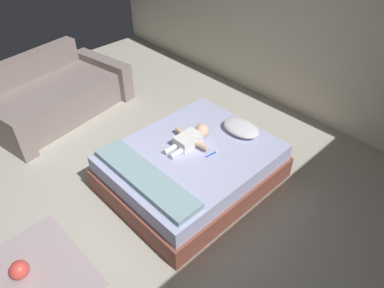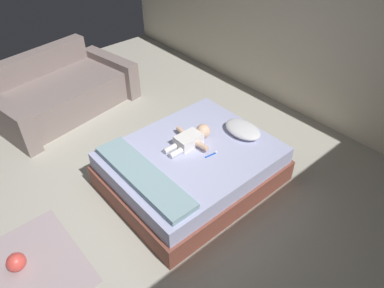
% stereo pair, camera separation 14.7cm
% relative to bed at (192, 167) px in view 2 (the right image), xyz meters
% --- Properties ---
extents(ground_plane, '(8.00, 8.00, 0.00)m').
position_rel_bed_xyz_m(ground_plane, '(-0.05, -0.77, -0.23)').
color(ground_plane, '#B0AC9D').
extents(wall_behind_bed, '(8.00, 0.12, 2.75)m').
position_rel_bed_xyz_m(wall_behind_bed, '(-0.05, 2.23, 1.15)').
color(wall_behind_bed, beige).
rests_on(wall_behind_bed, ground_plane).
extents(bed, '(1.48, 1.84, 0.47)m').
position_rel_bed_xyz_m(bed, '(0.00, 0.00, 0.00)').
color(bed, brown).
rests_on(bed, ground_plane).
extents(pillow, '(0.47, 0.32, 0.10)m').
position_rel_bed_xyz_m(pillow, '(0.14, 0.66, 0.29)').
color(pillow, silver).
rests_on(pillow, bed).
extents(baby, '(0.51, 0.60, 0.17)m').
position_rel_bed_xyz_m(baby, '(-0.11, 0.10, 0.30)').
color(baby, white).
rests_on(baby, bed).
extents(toothbrush, '(0.04, 0.16, 0.02)m').
position_rel_bed_xyz_m(toothbrush, '(0.19, 0.11, 0.25)').
color(toothbrush, blue).
rests_on(toothbrush, bed).
extents(couch, '(1.46, 2.11, 0.80)m').
position_rel_bed_xyz_m(couch, '(-2.47, -0.42, 0.05)').
color(couch, gray).
rests_on(couch, ground_plane).
extents(rug, '(1.11, 1.07, 0.01)m').
position_rel_bed_xyz_m(rug, '(-0.12, -1.97, -0.22)').
color(rug, '#AB979C').
rests_on(rug, ground_plane).
extents(toy_ball, '(0.17, 0.17, 0.17)m').
position_rel_bed_xyz_m(toy_ball, '(-0.20, -1.96, -0.13)').
color(toy_ball, '#E44840').
rests_on(toy_ball, rug).
extents(blanket, '(1.34, 0.32, 0.06)m').
position_rel_bed_xyz_m(blanket, '(-0.00, -0.65, 0.27)').
color(blanket, '#82A5AE').
rests_on(blanket, bed).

